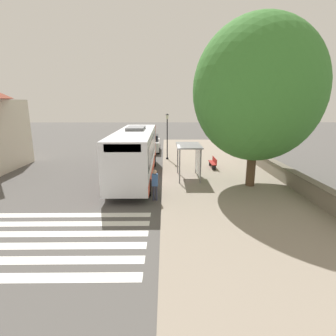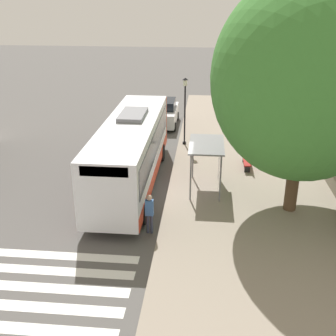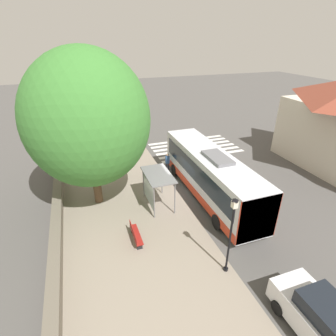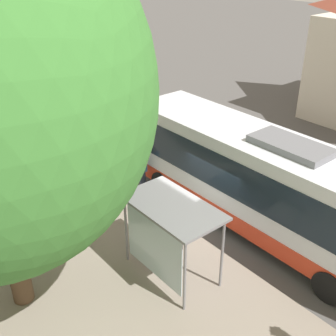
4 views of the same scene
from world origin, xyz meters
name	(u,v)px [view 4 (image 4 of 4)]	position (x,y,z in m)	size (l,w,h in m)	color
ground_plane	(195,233)	(0.00, 0.00, 0.00)	(120.00, 120.00, 0.00)	#514F4C
sidewalk_plaza	(81,293)	(-4.50, 0.00, 0.01)	(9.00, 44.00, 0.02)	gray
crosswalk_stripes	(164,130)	(5.00, 7.91, 0.00)	(9.00, 5.25, 0.01)	silver
bus	(263,182)	(1.93, -1.19, 1.89)	(2.65, 11.28, 3.65)	silver
bus_shelter	(168,219)	(-2.05, -0.98, 2.04)	(1.71, 3.01, 2.45)	slate
pedestrian	(142,167)	(0.36, 3.54, 1.05)	(0.34, 0.23, 1.77)	#2D3347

